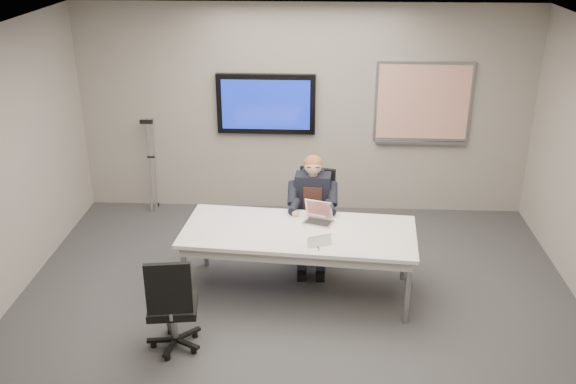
{
  "coord_description": "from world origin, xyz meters",
  "views": [
    {
      "loc": [
        0.21,
        -5.22,
        3.78
      ],
      "look_at": [
        -0.11,
        0.94,
        1.11
      ],
      "focal_mm": 40.0,
      "sensor_mm": 36.0,
      "label": 1
    }
  ],
  "objects_px": {
    "office_chair_near": "(174,320)",
    "laptop": "(319,216)",
    "office_chair_far": "(313,230)",
    "seated_person": "(312,224)",
    "conference_table": "(299,238)"
  },
  "relations": [
    {
      "from": "conference_table",
      "to": "office_chair_near",
      "type": "height_order",
      "value": "office_chair_near"
    },
    {
      "from": "office_chair_near",
      "to": "office_chair_far",
      "type": "bearing_deg",
      "value": -131.58
    },
    {
      "from": "office_chair_near",
      "to": "seated_person",
      "type": "bearing_deg",
      "value": -135.04
    },
    {
      "from": "office_chair_near",
      "to": "laptop",
      "type": "bearing_deg",
      "value": -143.74
    },
    {
      "from": "office_chair_far",
      "to": "laptop",
      "type": "height_order",
      "value": "office_chair_far"
    },
    {
      "from": "conference_table",
      "to": "office_chair_far",
      "type": "bearing_deg",
      "value": 85.09
    },
    {
      "from": "office_chair_far",
      "to": "laptop",
      "type": "xyz_separation_m",
      "value": [
        0.06,
        -0.62,
        0.47
      ]
    },
    {
      "from": "laptop",
      "to": "office_chair_far",
      "type": "bearing_deg",
      "value": 114.33
    },
    {
      "from": "office_chair_far",
      "to": "office_chair_near",
      "type": "xyz_separation_m",
      "value": [
        -1.27,
        -1.92,
        -0.01
      ]
    },
    {
      "from": "conference_table",
      "to": "seated_person",
      "type": "xyz_separation_m",
      "value": [
        0.13,
        0.61,
        -0.14
      ]
    },
    {
      "from": "office_chair_far",
      "to": "office_chair_near",
      "type": "bearing_deg",
      "value": -109.4
    },
    {
      "from": "office_chair_near",
      "to": "laptop",
      "type": "distance_m",
      "value": 1.92
    },
    {
      "from": "conference_table",
      "to": "laptop",
      "type": "height_order",
      "value": "laptop"
    },
    {
      "from": "office_chair_far",
      "to": "seated_person",
      "type": "bearing_deg",
      "value": -78.55
    },
    {
      "from": "office_chair_near",
      "to": "laptop",
      "type": "xyz_separation_m",
      "value": [
        1.33,
        1.3,
        0.49
      ]
    }
  ]
}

